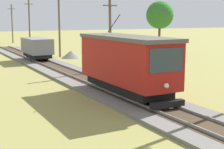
{
  "coord_description": "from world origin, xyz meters",
  "views": [
    {
      "loc": [
        -10.41,
        2.69,
        4.88
      ],
      "look_at": [
        -0.23,
        21.62,
        1.23
      ],
      "focal_mm": 53.48,
      "sensor_mm": 36.0,
      "label": 1
    }
  ],
  "objects": [
    {
      "name": "utility_pole_far",
      "position": [
        3.76,
        42.99,
        4.27
      ],
      "size": [
        1.4,
        0.25,
        8.35
      ],
      "color": "brown",
      "rests_on": "ground"
    },
    {
      "name": "utility_pole_horizon",
      "position": [
        3.76,
        70.73,
        3.88
      ],
      "size": [
        1.4,
        0.38,
        7.56
      ],
      "color": "brown",
      "rests_on": "ground"
    },
    {
      "name": "utility_pole_distant",
      "position": [
        3.76,
        57.5,
        4.14
      ],
      "size": [
        1.4,
        0.52,
        8.09
      ],
      "color": "brown",
      "rests_on": "ground"
    },
    {
      "name": "utility_pole_mid",
      "position": [
        3.76,
        29.36,
        3.49
      ],
      "size": [
        1.4,
        0.43,
        6.79
      ],
      "color": "brown",
      "rests_on": "ground"
    },
    {
      "name": "tree_left_near",
      "position": [
        16.93,
        39.85,
        5.26
      ],
      "size": [
        3.71,
        3.71,
        7.15
      ],
      "color": "#4C3823",
      "rests_on": "ground"
    },
    {
      "name": "freight_car",
      "position": [
        0.0,
        40.08,
        1.56
      ],
      "size": [
        2.4,
        5.2,
        2.31
      ],
      "color": "slate",
      "rests_on": "rail_right"
    },
    {
      "name": "gravel_pile",
      "position": [
        4.52,
        41.03,
        0.46
      ],
      "size": [
        2.5,
        2.5,
        0.93
      ],
      "primitive_type": "cone",
      "color": "gray",
      "rests_on": "ground"
    },
    {
      "name": "red_tram",
      "position": [
        0.0,
        20.18,
        2.19
      ],
      "size": [
        2.6,
        8.54,
        4.79
      ],
      "color": "maroon",
      "rests_on": "rail_right"
    }
  ]
}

